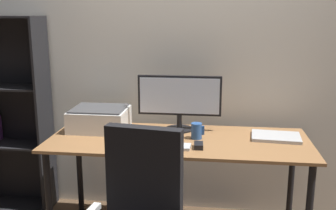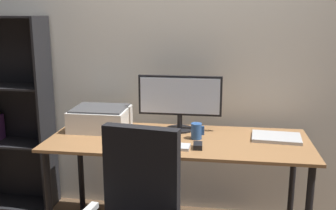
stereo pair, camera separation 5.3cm
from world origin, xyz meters
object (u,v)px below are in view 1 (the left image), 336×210
(mouse, at_px, (199,146))
(bookshelf, at_px, (6,117))
(coffee_mug, at_px, (197,131))
(laptop, at_px, (276,137))
(monitor, at_px, (179,99))
(keyboard, at_px, (168,146))
(printer, at_px, (100,119))
(desk, at_px, (178,150))

(mouse, xyz_separation_m, bookshelf, (-1.57, 0.51, -0.00))
(coffee_mug, bearing_deg, laptop, 7.66)
(monitor, bearing_deg, bookshelf, 174.48)
(monitor, xyz_separation_m, bookshelf, (-1.41, 0.14, -0.22))
(keyboard, bearing_deg, mouse, 5.73)
(bookshelf, bearing_deg, monitor, -5.52)
(monitor, height_order, laptop, monitor)
(coffee_mug, distance_m, printer, 0.72)
(keyboard, height_order, laptop, laptop)
(bookshelf, bearing_deg, laptop, -6.94)
(coffee_mug, height_order, bookshelf, bookshelf)
(laptop, bearing_deg, monitor, 175.00)
(desk, xyz_separation_m, keyboard, (-0.05, -0.18, 0.09))
(desk, xyz_separation_m, printer, (-0.59, 0.15, 0.16))
(desk, bearing_deg, coffee_mug, 8.79)
(keyboard, xyz_separation_m, laptop, (0.70, 0.27, 0.00))
(monitor, xyz_separation_m, printer, (-0.57, -0.06, -0.15))
(printer, relative_size, bookshelf, 0.26)
(printer, bearing_deg, bookshelf, 166.92)
(desk, height_order, laptop, laptop)
(keyboard, bearing_deg, coffee_mug, 51.58)
(desk, distance_m, coffee_mug, 0.18)
(laptop, height_order, printer, printer)
(mouse, bearing_deg, keyboard, -179.67)
(keyboard, distance_m, bookshelf, 1.47)
(monitor, bearing_deg, printer, -174.25)
(keyboard, xyz_separation_m, bookshelf, (-1.37, 0.53, 0.01))
(printer, bearing_deg, monitor, 5.75)
(coffee_mug, relative_size, printer, 0.27)
(monitor, distance_m, printer, 0.60)
(laptop, xyz_separation_m, bookshelf, (-2.08, 0.25, 0.00))
(mouse, distance_m, coffee_mug, 0.19)
(monitor, distance_m, laptop, 0.71)
(monitor, bearing_deg, coffee_mug, -54.22)
(monitor, relative_size, bookshelf, 0.39)
(monitor, xyz_separation_m, coffee_mug, (0.14, -0.19, -0.18))
(keyboard, height_order, printer, printer)
(printer, bearing_deg, laptop, -2.70)
(monitor, bearing_deg, mouse, -67.27)
(monitor, bearing_deg, desk, -85.87)
(monitor, relative_size, printer, 1.49)
(keyboard, distance_m, printer, 0.64)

